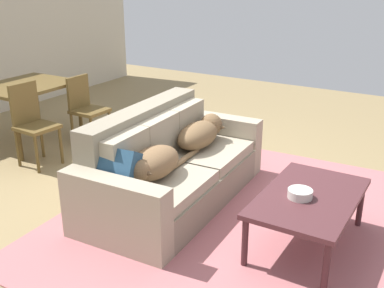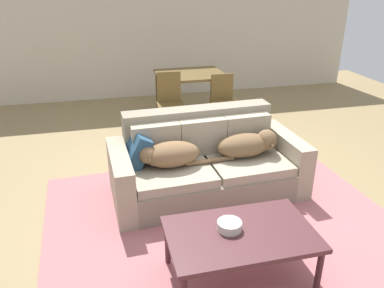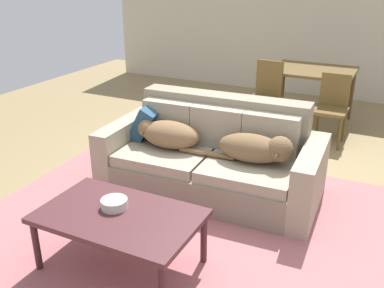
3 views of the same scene
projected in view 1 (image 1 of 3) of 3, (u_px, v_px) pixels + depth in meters
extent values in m
plane|color=#8F794F|center=(185.00, 189.00, 4.87)|extent=(10.00, 10.00, 0.00)
cube|color=#B4676B|center=(251.00, 221.00, 4.24)|extent=(3.59, 3.38, 0.01)
cube|color=gray|center=(176.00, 185.00, 4.58)|extent=(1.76, 1.06, 0.32)
cube|color=tan|center=(151.00, 182.00, 4.15)|extent=(0.88, 0.98, 0.11)
cube|color=tan|center=(196.00, 151.00, 4.85)|extent=(0.88, 0.98, 0.11)
cube|color=gray|center=(142.00, 131.00, 4.56)|extent=(1.73, 0.32, 0.48)
cube|color=tan|center=(126.00, 156.00, 4.05)|extent=(0.53, 0.18, 0.40)
cube|color=tan|center=(159.00, 138.00, 4.49)|extent=(0.53, 0.18, 0.40)
cube|color=tan|center=(186.00, 122.00, 4.93)|extent=(0.53, 0.18, 0.40)
cube|color=tan|center=(115.00, 214.00, 3.74)|extent=(0.23, 0.99, 0.62)
cube|color=tan|center=(218.00, 141.00, 5.31)|extent=(0.23, 0.99, 0.62)
ellipsoid|color=brown|center=(154.00, 163.00, 4.08)|extent=(0.62, 0.38, 0.27)
sphere|color=brown|center=(139.00, 170.00, 3.85)|extent=(0.18, 0.18, 0.18)
cone|color=brown|center=(148.00, 173.00, 3.82)|extent=(0.09, 0.10, 0.08)
cylinder|color=brown|center=(177.00, 164.00, 4.31)|extent=(0.27, 0.06, 0.05)
ellipsoid|color=brown|center=(198.00, 135.00, 4.76)|extent=(0.64, 0.35, 0.26)
sphere|color=brown|center=(211.00, 125.00, 4.96)|extent=(0.23, 0.23, 0.23)
cone|color=brown|center=(220.00, 127.00, 4.92)|extent=(0.11, 0.13, 0.11)
cylinder|color=brown|center=(190.00, 155.00, 4.54)|extent=(0.28, 0.06, 0.05)
cube|color=navy|center=(116.00, 171.00, 3.85)|extent=(0.34, 0.39, 0.39)
cube|color=#50292D|center=(309.00, 198.00, 3.74)|extent=(1.16, 0.72, 0.04)
cylinder|color=#442326|center=(326.00, 268.00, 3.24)|extent=(0.05, 0.05, 0.42)
cylinder|color=#442326|center=(360.00, 205.00, 4.09)|extent=(0.05, 0.05, 0.42)
cylinder|color=#442326|center=(245.00, 242.00, 3.54)|extent=(0.05, 0.05, 0.42)
cylinder|color=#442326|center=(293.00, 189.00, 4.39)|extent=(0.05, 0.05, 0.42)
cylinder|color=silver|center=(300.00, 194.00, 3.68)|extent=(0.20, 0.20, 0.07)
cube|color=brown|center=(25.00, 86.00, 5.92)|extent=(1.12, 0.92, 0.04)
cylinder|color=brown|center=(18.00, 131.00, 5.45)|extent=(0.05, 0.05, 0.74)
cylinder|color=brown|center=(80.00, 110.00, 6.27)|extent=(0.05, 0.05, 0.74)
cylinder|color=brown|center=(37.00, 102.00, 6.66)|extent=(0.05, 0.05, 0.74)
cube|color=brown|center=(37.00, 127.00, 5.31)|extent=(0.42, 0.42, 0.04)
cube|color=brown|center=(24.00, 103.00, 5.31)|extent=(0.36, 0.06, 0.47)
cylinder|color=brown|center=(37.00, 155.00, 5.17)|extent=(0.04, 0.04, 0.44)
cylinder|color=brown|center=(61.00, 146.00, 5.43)|extent=(0.04, 0.04, 0.44)
cylinder|color=brown|center=(18.00, 148.00, 5.35)|extent=(0.04, 0.04, 0.44)
cylinder|color=brown|center=(42.00, 140.00, 5.61)|extent=(0.04, 0.04, 0.44)
cube|color=brown|center=(90.00, 111.00, 6.01)|extent=(0.41, 0.41, 0.04)
cube|color=brown|center=(78.00, 92.00, 6.02)|extent=(0.36, 0.04, 0.41)
cylinder|color=brown|center=(92.00, 133.00, 5.87)|extent=(0.04, 0.04, 0.41)
cylinder|color=brown|center=(110.00, 126.00, 6.14)|extent=(0.04, 0.04, 0.41)
cylinder|color=brown|center=(72.00, 129.00, 6.04)|extent=(0.04, 0.04, 0.41)
cylinder|color=brown|center=(91.00, 122.00, 6.31)|extent=(0.04, 0.04, 0.41)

